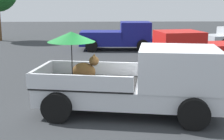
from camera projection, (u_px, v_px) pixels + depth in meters
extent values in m
plane|color=#2D3033|center=(127.00, 112.00, 9.04)|extent=(80.00, 80.00, 0.00)
cylinder|color=black|center=(187.00, 92.00, 9.67)|extent=(0.84, 0.41, 0.80)
cylinder|color=black|center=(194.00, 114.00, 7.78)|extent=(0.84, 0.41, 0.80)
cylinder|color=black|center=(75.00, 88.00, 10.14)|extent=(0.84, 0.41, 0.80)
cylinder|color=black|center=(57.00, 108.00, 8.25)|extent=(0.84, 0.41, 0.80)
cube|color=silver|center=(127.00, 93.00, 8.92)|extent=(5.23, 2.61, 0.50)
cube|color=silver|center=(178.00, 67.00, 8.56)|extent=(2.38, 2.19, 1.08)
cube|color=#4C606B|center=(217.00, 61.00, 8.39)|extent=(0.35, 1.71, 0.64)
cube|color=black|center=(87.00, 82.00, 9.02)|extent=(3.07, 2.28, 0.06)
cube|color=silver|center=(93.00, 68.00, 9.86)|extent=(2.78, 0.57, 0.40)
cube|color=silver|center=(79.00, 83.00, 8.08)|extent=(2.78, 0.57, 0.40)
cube|color=silver|center=(41.00, 73.00, 9.15)|extent=(0.41, 1.83, 0.40)
ellipsoid|color=brown|center=(84.00, 71.00, 9.08)|extent=(0.72, 0.43, 0.52)
sphere|color=brown|center=(94.00, 61.00, 8.97)|extent=(0.32, 0.32, 0.28)
cone|color=brown|center=(94.00, 56.00, 9.02)|extent=(0.10, 0.10, 0.12)
cone|color=brown|center=(93.00, 56.00, 8.87)|extent=(0.10, 0.10, 0.12)
cylinder|color=black|center=(72.00, 61.00, 8.88)|extent=(0.03, 0.03, 1.18)
cone|color=#19722D|center=(71.00, 37.00, 8.73)|extent=(1.54, 1.54, 0.28)
cylinder|color=black|center=(140.00, 42.00, 21.51)|extent=(0.77, 0.28, 0.76)
cylinder|color=black|center=(143.00, 46.00, 19.65)|extent=(0.77, 0.28, 0.76)
cylinder|color=black|center=(93.00, 42.00, 21.49)|extent=(0.77, 0.28, 0.76)
cylinder|color=black|center=(92.00, 46.00, 19.63)|extent=(0.77, 0.28, 0.76)
cube|color=navy|center=(117.00, 41.00, 20.54)|extent=(4.84, 1.92, 0.50)
cube|color=navy|center=(135.00, 30.00, 20.38)|extent=(1.94, 1.85, 1.00)
cube|color=navy|center=(101.00, 34.00, 20.43)|extent=(2.74, 1.86, 0.40)
cylinder|color=black|center=(178.00, 67.00, 13.45)|extent=(0.79, 0.38, 0.76)
cylinder|color=black|center=(162.00, 59.00, 15.28)|extent=(0.79, 0.38, 0.76)
cylinder|color=black|center=(223.00, 57.00, 15.86)|extent=(0.79, 0.38, 0.76)
cube|color=red|center=(202.00, 58.00, 14.62)|extent=(5.02, 2.53, 0.50)
cube|color=red|center=(179.00, 42.00, 14.24)|extent=(2.16, 2.07, 1.00)
cube|color=red|center=(223.00, 47.00, 14.71)|extent=(2.95, 2.20, 0.40)
cylinder|color=black|center=(210.00, 40.00, 22.70)|extent=(0.69, 0.37, 0.66)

